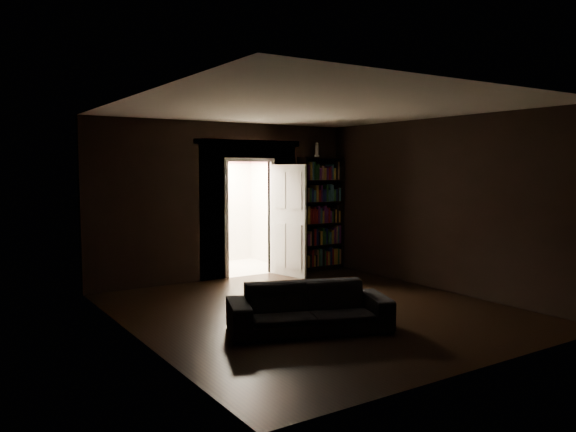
# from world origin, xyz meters

# --- Properties ---
(ground) EXTENTS (5.50, 5.50, 0.00)m
(ground) POSITION_xyz_m (0.00, 0.00, 0.00)
(ground) COLOR black
(ground) RESTS_ON ground
(room_walls) EXTENTS (5.02, 5.61, 2.84)m
(room_walls) POSITION_xyz_m (-0.01, 1.07, 1.68)
(room_walls) COLOR black
(room_walls) RESTS_ON ground
(kitchen_alcove) EXTENTS (2.20, 1.80, 2.60)m
(kitchen_alcove) POSITION_xyz_m (0.50, 3.87, 1.21)
(kitchen_alcove) COLOR beige
(kitchen_alcove) RESTS_ON ground
(sofa) EXTENTS (2.13, 1.47, 0.75)m
(sofa) POSITION_xyz_m (-0.63, -0.75, 0.38)
(sofa) COLOR black
(sofa) RESTS_ON ground
(bookshelf) EXTENTS (0.93, 0.40, 2.20)m
(bookshelf) POSITION_xyz_m (2.00, 2.59, 1.10)
(bookshelf) COLOR black
(bookshelf) RESTS_ON ground
(refrigerator) EXTENTS (0.93, 0.90, 1.65)m
(refrigerator) POSITION_xyz_m (-0.10, 4.03, 0.82)
(refrigerator) COLOR white
(refrigerator) RESTS_ON ground
(door) EXTENTS (0.25, 0.84, 2.05)m
(door) POSITION_xyz_m (1.07, 2.32, 1.02)
(door) COLOR white
(door) RESTS_ON ground
(figurine) EXTENTS (0.09, 0.09, 0.28)m
(figurine) POSITION_xyz_m (1.85, 2.51, 2.34)
(figurine) COLOR silver
(figurine) RESTS_ON bookshelf
(bottles) EXTENTS (0.65, 0.24, 0.27)m
(bottles) POSITION_xyz_m (-0.01, 3.95, 1.78)
(bottles) COLOR black
(bottles) RESTS_ON refrigerator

